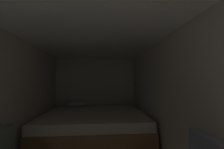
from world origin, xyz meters
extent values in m
cube|color=beige|center=(0.00, 4.28, 1.07)|extent=(2.58, 0.05, 2.13)
cube|color=beige|center=(-1.27, 1.81, 1.07)|extent=(0.05, 4.87, 2.13)
cube|color=beige|center=(1.27, 1.81, 1.07)|extent=(0.05, 4.87, 2.13)
cube|color=white|center=(0.00, 1.81, 2.16)|extent=(2.58, 4.87, 0.05)
cube|color=olive|center=(0.00, 3.16, 0.23)|extent=(2.36, 2.08, 0.46)
cube|color=beige|center=(0.00, 3.16, 0.56)|extent=(2.32, 2.04, 0.19)
ellipsoid|color=white|center=(-0.53, 4.01, 0.73)|extent=(0.56, 0.29, 0.15)
camera|label=1|loc=(0.14, -0.46, 1.38)|focal=23.52mm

